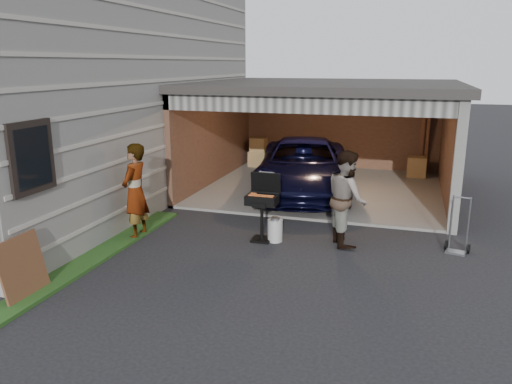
% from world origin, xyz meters
% --- Properties ---
extents(ground, '(80.00, 80.00, 0.00)m').
position_xyz_m(ground, '(0.00, 0.00, 0.00)').
color(ground, black).
rests_on(ground, ground).
extents(house, '(7.00, 11.00, 5.50)m').
position_xyz_m(house, '(-6.00, 4.00, 2.75)').
color(house, '#474744').
rests_on(house, ground).
extents(groundcover_strip, '(0.50, 8.00, 0.06)m').
position_xyz_m(groundcover_strip, '(-2.25, -1.00, 0.03)').
color(groundcover_strip, '#193814').
rests_on(groundcover_strip, ground).
extents(garage, '(6.80, 6.30, 2.90)m').
position_xyz_m(garage, '(0.76, 6.79, 1.87)').
color(garage, '#605E59').
rests_on(garage, ground).
extents(minivan, '(3.22, 5.38, 1.40)m').
position_xyz_m(minivan, '(0.33, 5.73, 0.70)').
color(minivan, black).
rests_on(minivan, ground).
extents(woman, '(0.47, 0.70, 1.89)m').
position_xyz_m(woman, '(-2.10, 1.44, 0.95)').
color(woman, '#9CACC5').
rests_on(woman, ground).
extents(man, '(0.98, 1.08, 1.81)m').
position_xyz_m(man, '(1.89, 2.33, 0.91)').
color(man, '#4B2B1D').
rests_on(man, ground).
extents(bbq_grill, '(0.59, 0.52, 1.31)m').
position_xyz_m(bbq_grill, '(0.32, 2.03, 0.78)').
color(bbq_grill, black).
rests_on(bbq_grill, ground).
extents(propane_tank, '(0.30, 0.30, 0.44)m').
position_xyz_m(propane_tank, '(0.57, 2.05, 0.22)').
color(propane_tank, beige).
rests_on(propane_tank, ground).
extents(plywood_panel, '(0.23, 0.84, 0.93)m').
position_xyz_m(plywood_panel, '(-2.34, -1.39, 0.46)').
color(plywood_panel, '#53331C').
rests_on(plywood_panel, ground).
extents(hand_truck, '(0.46, 0.40, 1.05)m').
position_xyz_m(hand_truck, '(3.92, 2.47, 0.20)').
color(hand_truck, gray).
rests_on(hand_truck, ground).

